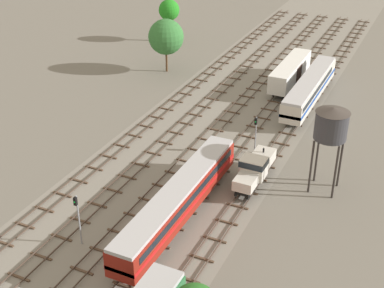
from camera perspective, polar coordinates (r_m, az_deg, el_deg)
The scene contains 16 objects.
ground_plane at distance 69.55m, azimuth 1.65°, elevation 0.60°, with size 480.00×480.00×0.00m, color slate.
ballast_bed at distance 69.54m, azimuth 1.65°, elevation 0.60°, with size 21.83×176.00×0.01m, color gray.
track_far_left at distance 73.86m, azimuth -4.37°, elevation 2.42°, with size 2.40×126.00×0.29m.
track_left at distance 71.96m, azimuth -1.27°, elevation 1.75°, with size 2.40×126.00×0.29m.
track_centre_left at distance 70.29m, azimuth 1.98°, elevation 1.05°, with size 2.40×126.00×0.29m.
track_centre at distance 68.88m, azimuth 5.39°, elevation 0.30°, with size 2.40×126.00×0.29m.
track_centre_right at distance 67.72m, azimuth 8.92°, elevation -0.46°, with size 2.40×126.00×0.29m.
passenger_coach_centre_near at distance 53.25m, azimuth -1.41°, elevation -5.79°, with size 2.96×22.00×3.80m.
shunter_loco_centre_right_mid at distance 59.72m, azimuth 6.61°, elevation -2.50°, with size 2.74×8.46×3.10m.
diesel_railcar_centre_right_midfar at distance 79.85m, azimuth 12.29°, elevation 5.85°, with size 2.96×20.50×3.80m.
freight_boxcar_centre_far at distance 85.77m, azimuth 10.30°, elevation 7.56°, with size 2.87×14.00×3.60m.
water_tower at distance 57.31m, azimuth 14.46°, elevation 2.00°, with size 3.58×3.58×9.77m.
signal_post_nearest at distance 65.18m, azimuth 6.72°, elevation 1.44°, with size 0.28×0.47×4.85m.
signal_post_mid at distance 50.85m, azimuth -11.93°, elevation -7.23°, with size 0.28×0.47×5.43m.
lineside_tree_0 at distance 104.87m, azimuth -2.43°, elevation 13.87°, with size 3.92×3.92×7.95m.
lineside_tree_2 at distance 89.32m, azimuth -2.75°, elevation 11.20°, with size 5.78×5.78×8.81m.
Camera 1 is at (24.37, -0.28, 32.79)m, focal length 50.68 mm.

